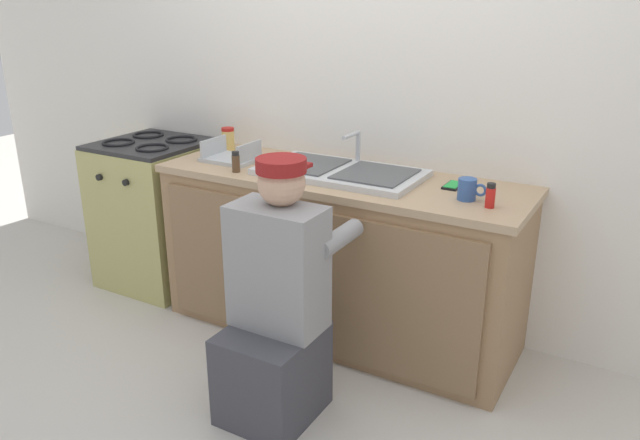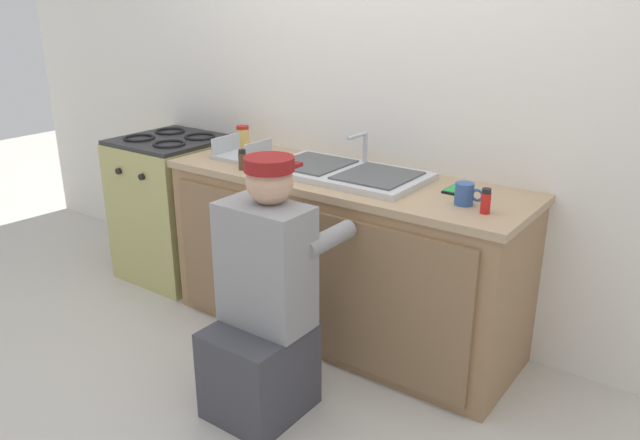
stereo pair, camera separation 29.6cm
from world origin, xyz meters
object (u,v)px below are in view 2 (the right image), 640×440
object	(u,v)px
dish_rack_tray	(242,154)
condiment_jar	(243,137)
spice_bottle_pepper	(242,160)
coffee_mug	(465,194)
spice_bottle_red	(486,201)
plumber_person	(264,311)
stove_range	(175,207)
cell_phone	(455,190)
sink_double_basin	(344,172)

from	to	relation	value
dish_rack_tray	condiment_jar	bearing A→B (deg)	131.34
dish_rack_tray	spice_bottle_pepper	world-z (taller)	dish_rack_tray
coffee_mug	spice_bottle_red	xyz separation A→B (m)	(0.11, -0.05, 0.00)
plumber_person	stove_range	bearing A→B (deg)	151.83
coffee_mug	cell_phone	bearing A→B (deg)	125.74
condiment_jar	coffee_mug	bearing A→B (deg)	-8.54
plumber_person	cell_phone	world-z (taller)	plumber_person
sink_double_basin	coffee_mug	bearing A→B (deg)	-6.21
dish_rack_tray	plumber_person	bearing A→B (deg)	-43.17
spice_bottle_pepper	coffee_mug	bearing A→B (deg)	6.86
plumber_person	cell_phone	distance (m)	1.02
stove_range	condiment_jar	bearing A→B (deg)	18.15
plumber_person	cell_phone	size ratio (longest dim) A/B	7.89
sink_double_basin	condiment_jar	size ratio (longest dim) A/B	6.25
cell_phone	dish_rack_tray	bearing A→B (deg)	-173.71
dish_rack_tray	coffee_mug	bearing A→B (deg)	-1.33
stove_range	coffee_mug	world-z (taller)	coffee_mug
stove_range	plumber_person	distance (m)	1.54
plumber_person	spice_bottle_red	distance (m)	1.01
stove_range	spice_bottle_red	bearing A→B (deg)	-3.43
plumber_person	coffee_mug	bearing A→B (deg)	49.50
spice_bottle_red	spice_bottle_pepper	distance (m)	1.26
cell_phone	condiment_jar	size ratio (longest dim) A/B	1.09
sink_double_basin	plumber_person	xyz separation A→B (m)	(0.10, -0.73, -0.42)
sink_double_basin	plumber_person	world-z (taller)	plumber_person
cell_phone	dish_rack_tray	size ratio (longest dim) A/B	0.50
plumber_person	dish_rack_tray	distance (m)	1.09
stove_range	cell_phone	distance (m)	1.86
coffee_mug	cell_phone	xyz separation A→B (m)	(-0.12, 0.16, -0.04)
coffee_mug	condiment_jar	size ratio (longest dim) A/B	0.98
plumber_person	coffee_mug	world-z (taller)	plumber_person
plumber_person	spice_bottle_pepper	xyz separation A→B (m)	(-0.58, 0.52, 0.45)
stove_range	coffee_mug	xyz separation A→B (m)	(1.92, -0.07, 0.46)
condiment_jar	cell_phone	bearing A→B (deg)	-2.52
spice_bottle_red	condiment_jar	bearing A→B (deg)	170.21
coffee_mug	spice_bottle_red	size ratio (longest dim) A/B	1.20
sink_double_basin	condiment_jar	bearing A→B (deg)	169.57
plumber_person	condiment_jar	world-z (taller)	plumber_person
cell_phone	condiment_jar	bearing A→B (deg)	177.48
sink_double_basin	spice_bottle_red	size ratio (longest dim) A/B	7.62
spice_bottle_pepper	sink_double_basin	bearing A→B (deg)	23.50
sink_double_basin	stove_range	world-z (taller)	sink_double_basin
stove_range	spice_bottle_pepper	bearing A→B (deg)	-14.79
sink_double_basin	spice_bottle_pepper	distance (m)	0.53
cell_phone	condiment_jar	xyz separation A→B (m)	(-1.35, 0.06, 0.06)
stove_range	condiment_jar	distance (m)	0.68
spice_bottle_red	coffee_mug	bearing A→B (deg)	155.05
plumber_person	dish_rack_tray	xyz separation A→B (m)	(-0.74, 0.69, 0.42)
sink_double_basin	plumber_person	distance (m)	0.85
sink_double_basin	spice_bottle_red	bearing A→B (deg)	-9.13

